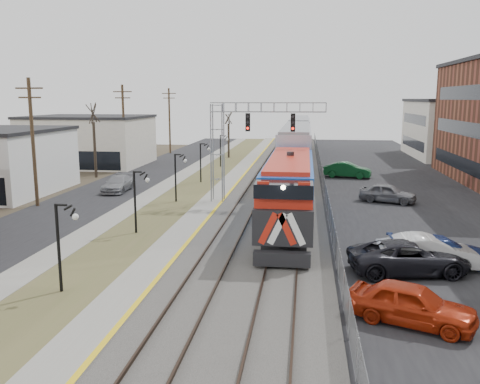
% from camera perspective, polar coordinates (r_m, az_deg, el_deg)
% --- Properties ---
extents(street_west, '(7.00, 120.00, 0.04)m').
position_cam_1_polar(street_west, '(51.04, -13.38, 0.69)').
color(street_west, black).
rests_on(street_west, ground).
extents(sidewalk, '(2.00, 120.00, 0.08)m').
position_cam_1_polar(sidewalk, '(49.62, -8.52, 0.61)').
color(sidewalk, gray).
rests_on(sidewalk, ground).
extents(grass_median, '(4.00, 120.00, 0.06)m').
position_cam_1_polar(grass_median, '(48.89, -5.14, 0.53)').
color(grass_median, '#50522C').
rests_on(grass_median, ground).
extents(platform, '(2.00, 120.00, 0.24)m').
position_cam_1_polar(platform, '(48.32, -1.66, 0.55)').
color(platform, gray).
rests_on(platform, ground).
extents(ballast_bed, '(8.00, 120.00, 0.20)m').
position_cam_1_polar(ballast_bed, '(47.79, 4.27, 0.39)').
color(ballast_bed, '#595651').
rests_on(ballast_bed, ground).
extents(parking_lot, '(16.00, 120.00, 0.04)m').
position_cam_1_polar(parking_lot, '(48.67, 18.52, -0.04)').
color(parking_lot, black).
rests_on(parking_lot, ground).
extents(platform_edge, '(0.24, 120.00, 0.01)m').
position_cam_1_polar(platform_edge, '(48.16, -0.63, 0.68)').
color(platform_edge, gold).
rests_on(platform_edge, platform).
extents(track_near, '(1.58, 120.00, 0.15)m').
position_cam_1_polar(track_near, '(47.91, 1.88, 0.66)').
color(track_near, '#2D2119').
rests_on(track_near, ballast_bed).
extents(track_far, '(1.58, 120.00, 0.15)m').
position_cam_1_polar(track_far, '(47.71, 6.07, 0.56)').
color(track_far, '#2D2119').
rests_on(track_far, ballast_bed).
extents(train, '(3.00, 63.05, 5.33)m').
position_cam_1_polar(train, '(57.05, 6.37, 4.81)').
color(train, '#164CB4').
rests_on(train, ground).
extents(signal_gantry, '(9.00, 1.07, 8.15)m').
position_cam_1_polar(signal_gantry, '(40.44, -0.15, 6.43)').
color(signal_gantry, gray).
rests_on(signal_gantry, ground).
extents(lampposts, '(0.14, 62.14, 4.00)m').
position_cam_1_polar(lampposts, '(32.70, -11.54, -1.08)').
color(lampposts, black).
rests_on(lampposts, ground).
extents(utility_poles, '(0.28, 80.28, 10.00)m').
position_cam_1_polar(utility_poles, '(42.70, -22.22, 5.09)').
color(utility_poles, '#4C3823').
rests_on(utility_poles, ground).
extents(fence, '(0.04, 120.00, 1.60)m').
position_cam_1_polar(fence, '(47.64, 9.33, 1.11)').
color(fence, gray).
rests_on(fence, ground).
extents(bare_trees, '(12.30, 42.30, 5.95)m').
position_cam_1_polar(bare_trees, '(54.71, -13.20, 4.17)').
color(bare_trees, '#382D23').
rests_on(bare_trees, ground).
extents(car_lot_a, '(5.00, 3.57, 1.58)m').
position_cam_1_polar(car_lot_a, '(20.55, 18.74, -11.91)').
color(car_lot_a, '#9F240C').
rests_on(car_lot_a, ground).
extents(car_lot_b, '(4.97, 1.80, 1.63)m').
position_cam_1_polar(car_lot_b, '(27.31, 20.30, -6.38)').
color(car_lot_b, silver).
rests_on(car_lot_b, ground).
extents(car_lot_c, '(6.12, 3.62, 1.60)m').
position_cam_1_polar(car_lot_c, '(26.13, 18.41, -7.05)').
color(car_lot_c, black).
rests_on(car_lot_c, ground).
extents(car_lot_d, '(5.26, 2.41, 1.49)m').
position_cam_1_polar(car_lot_d, '(27.99, 21.55, -6.21)').
color(car_lot_d, navy).
rests_on(car_lot_d, ground).
extents(car_lot_e, '(4.86, 3.26, 1.54)m').
position_cam_1_polar(car_lot_e, '(43.23, 16.27, -0.17)').
color(car_lot_e, slate).
rests_on(car_lot_e, ground).
extents(car_lot_f, '(5.25, 2.77, 1.65)m').
position_cam_1_polar(car_lot_f, '(55.80, 11.96, 2.40)').
color(car_lot_f, '#0D421D').
rests_on(car_lot_f, ground).
extents(car_street_b, '(2.25, 5.01, 1.43)m').
position_cam_1_polar(car_street_b, '(47.75, -13.55, 0.87)').
color(car_street_b, gray).
rests_on(car_street_b, ground).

